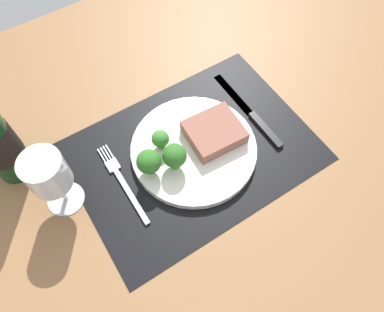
# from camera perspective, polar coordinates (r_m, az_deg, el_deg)

# --- Properties ---
(ground_plane) EXTENTS (1.40, 1.10, 0.03)m
(ground_plane) POSITION_cam_1_polar(r_m,az_deg,el_deg) (0.76, 0.26, 0.08)
(ground_plane) COLOR brown
(placemat) EXTENTS (0.47, 0.34, 0.00)m
(placemat) POSITION_cam_1_polar(r_m,az_deg,el_deg) (0.75, 0.27, 0.70)
(placemat) COLOR black
(placemat) RESTS_ON ground_plane
(plate) EXTENTS (0.25, 0.25, 0.02)m
(plate) POSITION_cam_1_polar(r_m,az_deg,el_deg) (0.74, 0.27, 1.07)
(plate) COLOR silver
(plate) RESTS_ON placemat
(steak) EXTENTS (0.11, 0.10, 0.03)m
(steak) POSITION_cam_1_polar(r_m,az_deg,el_deg) (0.73, 3.46, 3.71)
(steak) COLOR #8C5647
(steak) RESTS_ON plate
(broccoli_back_left) EXTENTS (0.05, 0.05, 0.06)m
(broccoli_back_left) POSITION_cam_1_polar(r_m,az_deg,el_deg) (0.68, -6.75, -0.88)
(broccoli_back_left) COLOR #5B8942
(broccoli_back_left) RESTS_ON plate
(broccoli_center) EXTENTS (0.05, 0.05, 0.06)m
(broccoli_center) POSITION_cam_1_polar(r_m,az_deg,el_deg) (0.68, -2.73, -0.01)
(broccoli_center) COLOR #5B8942
(broccoli_center) RESTS_ON plate
(broccoli_near_steak) EXTENTS (0.03, 0.03, 0.04)m
(broccoli_near_steak) POSITION_cam_1_polar(r_m,az_deg,el_deg) (0.71, -4.93, 2.61)
(broccoli_near_steak) COLOR #5B8942
(broccoli_near_steak) RESTS_ON plate
(fork) EXTENTS (0.02, 0.19, 0.01)m
(fork) POSITION_cam_1_polar(r_m,az_deg,el_deg) (0.72, -10.67, -4.01)
(fork) COLOR silver
(fork) RESTS_ON placemat
(knife) EXTENTS (0.02, 0.23, 0.01)m
(knife) POSITION_cam_1_polar(r_m,az_deg,el_deg) (0.80, 9.40, 6.27)
(knife) COLOR black
(knife) RESTS_ON placemat
(wine_glass) EXTENTS (0.07, 0.07, 0.15)m
(wine_glass) POSITION_cam_1_polar(r_m,az_deg,el_deg) (0.65, -21.47, -2.75)
(wine_glass) COLOR silver
(wine_glass) RESTS_ON ground_plane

